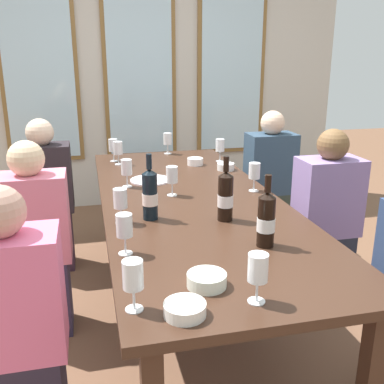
# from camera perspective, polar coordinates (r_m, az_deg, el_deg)

# --- Properties ---
(ground_plane) EXTENTS (12.00, 12.00, 0.00)m
(ground_plane) POSITION_cam_1_polar(r_m,az_deg,el_deg) (2.88, -0.21, -14.92)
(ground_plane) COLOR brown
(back_wall_with_windows) EXTENTS (4.20, 0.10, 2.90)m
(back_wall_with_windows) POSITION_cam_1_polar(r_m,az_deg,el_deg) (4.64, -6.77, 16.10)
(back_wall_with_windows) COLOR beige
(back_wall_with_windows) RESTS_ON ground
(dining_table) EXTENTS (1.00, 2.58, 0.74)m
(dining_table) POSITION_cam_1_polar(r_m,az_deg,el_deg) (2.58, -0.23, -2.12)
(dining_table) COLOR #3D2519
(dining_table) RESTS_ON ground
(white_plate_0) EXTENTS (0.26, 0.26, 0.01)m
(white_plate_0) POSITION_cam_1_polar(r_m,az_deg,el_deg) (2.92, -5.34, 1.52)
(white_plate_0) COLOR white
(white_plate_0) RESTS_ON dining_table
(wine_bottle_0) EXTENTS (0.08, 0.08, 0.32)m
(wine_bottle_0) POSITION_cam_1_polar(r_m,az_deg,el_deg) (2.20, 4.29, -0.51)
(wine_bottle_0) COLOR black
(wine_bottle_0) RESTS_ON dining_table
(wine_bottle_1) EXTENTS (0.08, 0.08, 0.33)m
(wine_bottle_1) POSITION_cam_1_polar(r_m,az_deg,el_deg) (2.21, -5.39, -0.29)
(wine_bottle_1) COLOR black
(wine_bottle_1) RESTS_ON dining_table
(wine_bottle_2) EXTENTS (0.08, 0.08, 0.32)m
(wine_bottle_2) POSITION_cam_1_polar(r_m,az_deg,el_deg) (1.92, 9.44, -3.45)
(wine_bottle_2) COLOR black
(wine_bottle_2) RESTS_ON dining_table
(tasting_bowl_0) EXTENTS (0.14, 0.14, 0.05)m
(tasting_bowl_0) POSITION_cam_1_polar(r_m,az_deg,el_deg) (1.62, 1.89, -11.15)
(tasting_bowl_0) COLOR white
(tasting_bowl_0) RESTS_ON dining_table
(tasting_bowl_1) EXTENTS (0.14, 0.14, 0.04)m
(tasting_bowl_1) POSITION_cam_1_polar(r_m,az_deg,el_deg) (1.46, -0.92, -14.73)
(tasting_bowl_1) COLOR white
(tasting_bowl_1) RESTS_ON dining_table
(tasting_bowl_2) EXTENTS (0.12, 0.12, 0.05)m
(tasting_bowl_2) POSITION_cam_1_polar(r_m,az_deg,el_deg) (3.33, 0.41, 3.91)
(tasting_bowl_2) COLOR white
(tasting_bowl_2) RESTS_ON dining_table
(tasting_bowl_3) EXTENTS (0.12, 0.12, 0.05)m
(tasting_bowl_3) POSITION_cam_1_polar(r_m,az_deg,el_deg) (3.19, 4.32, 3.25)
(tasting_bowl_3) COLOR white
(tasting_bowl_3) RESTS_ON dining_table
(wine_glass_0) EXTENTS (0.07, 0.07, 0.17)m
(wine_glass_0) POSITION_cam_1_polar(r_m,az_deg,el_deg) (3.36, -9.42, 5.49)
(wine_glass_0) COLOR white
(wine_glass_0) RESTS_ON dining_table
(wine_glass_1) EXTENTS (0.07, 0.07, 0.17)m
(wine_glass_1) POSITION_cam_1_polar(r_m,az_deg,el_deg) (1.50, 8.39, -9.85)
(wine_glass_1) COLOR white
(wine_glass_1) RESTS_ON dining_table
(wine_glass_2) EXTENTS (0.07, 0.07, 0.17)m
(wine_glass_2) POSITION_cam_1_polar(r_m,az_deg,el_deg) (2.78, -8.34, 2.97)
(wine_glass_2) COLOR white
(wine_glass_2) RESTS_ON dining_table
(wine_glass_3) EXTENTS (0.07, 0.07, 0.17)m
(wine_glass_3) POSITION_cam_1_polar(r_m,az_deg,el_deg) (2.18, -9.13, -0.93)
(wine_glass_3) COLOR white
(wine_glass_3) RESTS_ON dining_table
(wine_glass_4) EXTENTS (0.07, 0.07, 0.17)m
(wine_glass_4) POSITION_cam_1_polar(r_m,az_deg,el_deg) (1.84, -8.62, -4.49)
(wine_glass_4) COLOR white
(wine_glass_4) RESTS_ON dining_table
(wine_glass_5) EXTENTS (0.07, 0.07, 0.17)m
(wine_glass_5) POSITION_cam_1_polar(r_m,az_deg,el_deg) (1.45, -7.53, -10.73)
(wine_glass_5) COLOR white
(wine_glass_5) RESTS_ON dining_table
(wine_glass_6) EXTENTS (0.07, 0.07, 0.17)m
(wine_glass_6) POSITION_cam_1_polar(r_m,az_deg,el_deg) (2.58, -2.57, 2.05)
(wine_glass_6) COLOR white
(wine_glass_6) RESTS_ON dining_table
(wine_glass_7) EXTENTS (0.07, 0.07, 0.17)m
(wine_glass_7) POSITION_cam_1_polar(r_m,az_deg,el_deg) (2.69, 7.96, 2.51)
(wine_glass_7) COLOR white
(wine_glass_7) RESTS_ON dining_table
(wine_glass_8) EXTENTS (0.07, 0.07, 0.17)m
(wine_glass_8) POSITION_cam_1_polar(r_m,az_deg,el_deg) (3.42, 3.60, 5.89)
(wine_glass_8) COLOR white
(wine_glass_8) RESTS_ON dining_table
(wine_glass_9) EXTENTS (0.07, 0.07, 0.17)m
(wine_glass_9) POSITION_cam_1_polar(r_m,az_deg,el_deg) (3.69, -3.13, 6.66)
(wine_glass_9) COLOR white
(wine_glass_9) RESTS_ON dining_table
(wine_glass_10) EXTENTS (0.07, 0.07, 0.17)m
(wine_glass_10) POSITION_cam_1_polar(r_m,az_deg,el_deg) (3.47, -10.02, 5.82)
(wine_glass_10) COLOR white
(wine_glass_10) RESTS_ON dining_table
(seated_person_0) EXTENTS (0.38, 0.24, 1.11)m
(seated_person_0) POSITION_cam_1_polar(r_m,az_deg,el_deg) (3.38, -18.06, -0.97)
(seated_person_0) COLOR #392433
(seated_person_0) RESTS_ON ground
(seated_person_1) EXTENTS (0.38, 0.24, 1.11)m
(seated_person_1) POSITION_cam_1_polar(r_m,az_deg,el_deg) (3.69, 9.85, 1.15)
(seated_person_1) COLOR #303930
(seated_person_1) RESTS_ON ground
(seated_person_2) EXTENTS (0.38, 0.24, 1.11)m
(seated_person_2) POSITION_cam_1_polar(r_m,az_deg,el_deg) (1.88, -21.68, -16.55)
(seated_person_2) COLOR #2C2232
(seated_person_2) RESTS_ON ground
(seated_person_4) EXTENTS (0.38, 0.24, 1.11)m
(seated_person_4) POSITION_cam_1_polar(r_m,az_deg,el_deg) (2.61, -19.30, -6.48)
(seated_person_4) COLOR #332A43
(seated_person_4) RESTS_ON ground
(seated_person_5) EXTENTS (0.38, 0.24, 1.11)m
(seated_person_5) POSITION_cam_1_polar(r_m,az_deg,el_deg) (2.93, 16.68, -3.63)
(seated_person_5) COLOR #252837
(seated_person_5) RESTS_ON ground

